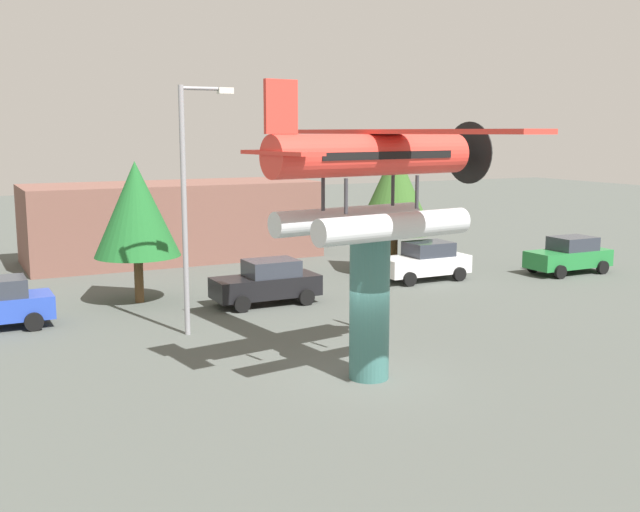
% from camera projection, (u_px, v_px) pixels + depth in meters
% --- Properties ---
extents(ground_plane, '(140.00, 140.00, 0.00)m').
position_uv_depth(ground_plane, '(369.00, 378.00, 21.09)').
color(ground_plane, '#4C514C').
extents(display_pedestal, '(1.10, 1.10, 3.98)m').
position_uv_depth(display_pedestal, '(369.00, 308.00, 20.77)').
color(display_pedestal, '#386B66').
rests_on(display_pedestal, ground).
extents(floatplane_monument, '(7.08, 10.45, 4.00)m').
position_uv_depth(floatplane_monument, '(375.00, 173.00, 20.25)').
color(floatplane_monument, silver).
rests_on(floatplane_monument, display_pedestal).
extents(car_mid_black, '(4.20, 2.02, 1.76)m').
position_uv_depth(car_mid_black, '(267.00, 282.00, 29.99)').
color(car_mid_black, black).
rests_on(car_mid_black, ground).
extents(car_far_white, '(4.20, 2.02, 1.76)m').
position_uv_depth(car_far_white, '(425.00, 261.00, 34.85)').
color(car_far_white, white).
rests_on(car_far_white, ground).
extents(car_distant_green, '(4.20, 2.02, 1.76)m').
position_uv_depth(car_distant_green, '(569.00, 255.00, 36.56)').
color(car_distant_green, '#237A38').
rests_on(car_distant_green, ground).
extents(streetlight_primary, '(1.84, 0.28, 8.22)m').
position_uv_depth(streetlight_primary, '(189.00, 193.00, 24.94)').
color(streetlight_primary, gray).
rests_on(streetlight_primary, ground).
extents(storefront_building, '(15.17, 5.58, 4.07)m').
position_uv_depth(storefront_building, '(173.00, 221.00, 40.52)').
color(storefront_building, brown).
rests_on(storefront_building, ground).
extents(tree_east, '(3.37, 3.37, 5.62)m').
position_uv_depth(tree_east, '(136.00, 209.00, 29.85)').
color(tree_east, brown).
rests_on(tree_east, ground).
extents(tree_center_back, '(3.73, 3.73, 6.06)m').
position_uv_depth(tree_center_back, '(395.00, 190.00, 36.13)').
color(tree_center_back, brown).
rests_on(tree_center_back, ground).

